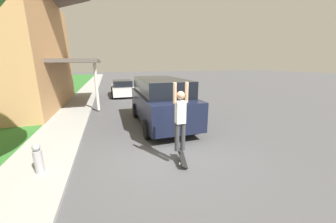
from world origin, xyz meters
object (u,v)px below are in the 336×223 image
at_px(skateboarder, 180,117).
at_px(fire_hydrant, 38,159).
at_px(suv_parked, 161,100).
at_px(car_down_street, 122,88).
at_px(skateboard, 182,157).

distance_m(skateboarder, fire_hydrant, 3.67).
distance_m(suv_parked, car_down_street, 8.77).
distance_m(suv_parked, skateboard, 3.76).
height_order(suv_parked, fire_hydrant, suv_parked).
xyz_separation_m(suv_parked, car_down_street, (-1.07, 8.69, -0.49)).
relative_size(suv_parked, skateboard, 6.52).
xyz_separation_m(car_down_street, skateboard, (0.66, -12.31, -0.44)).
xyz_separation_m(skateboard, fire_hydrant, (-3.59, 0.53, 0.27)).
bearing_deg(car_down_street, suv_parked, -83.00).
bearing_deg(suv_parked, car_down_street, 97.00).
bearing_deg(skateboarder, car_down_street, 92.71).
relative_size(suv_parked, car_down_street, 1.22).
bearing_deg(fire_hydrant, skateboarder, -8.88).
bearing_deg(car_down_street, fire_hydrant, -103.97).
bearing_deg(skateboarder, fire_hydrant, 171.12).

